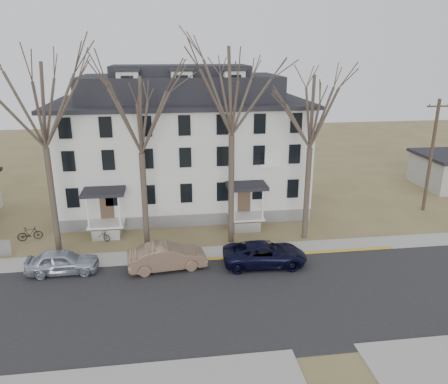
{
  "coord_description": "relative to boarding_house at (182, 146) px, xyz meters",
  "views": [
    {
      "loc": [
        -3.4,
        -18.81,
        13.34
      ],
      "look_at": [
        0.38,
        9.0,
        4.07
      ],
      "focal_mm": 35.0,
      "sensor_mm": 36.0,
      "label": 1
    }
  ],
  "objects": [
    {
      "name": "ground",
      "position": [
        2.0,
        -17.95,
        -5.38
      ],
      "size": [
        120.0,
        120.0,
        0.0
      ],
      "primitive_type": "plane",
      "color": "olive",
      "rests_on": "ground"
    },
    {
      "name": "main_road",
      "position": [
        2.0,
        -15.95,
        -5.38
      ],
      "size": [
        120.0,
        10.0,
        0.04
      ],
      "primitive_type": "cube",
      "color": "#27272A",
      "rests_on": "ground"
    },
    {
      "name": "far_sidewalk",
      "position": [
        2.0,
        -9.95,
        -5.38
      ],
      "size": [
        120.0,
        2.0,
        0.08
      ],
      "primitive_type": "cube",
      "color": "#A09F97",
      "rests_on": "ground"
    },
    {
      "name": "yellow_curb",
      "position": [
        7.0,
        -10.85,
        -5.38
      ],
      "size": [
        14.0,
        0.25,
        0.06
      ],
      "primitive_type": "cube",
      "color": "gold",
      "rests_on": "ground"
    },
    {
      "name": "boarding_house",
      "position": [
        0.0,
        0.0,
        0.0
      ],
      "size": [
        20.8,
        12.36,
        12.05
      ],
      "color": "slate",
      "rests_on": "ground"
    },
    {
      "name": "tree_far_left",
      "position": [
        -9.0,
        -8.15,
        4.96
      ],
      "size": [
        8.4,
        8.4,
        13.72
      ],
      "color": "#473B31",
      "rests_on": "ground"
    },
    {
      "name": "tree_mid_left",
      "position": [
        -3.0,
        -8.15,
        4.22
      ],
      "size": [
        7.8,
        7.8,
        12.74
      ],
      "color": "#473B31",
      "rests_on": "ground"
    },
    {
      "name": "tree_center",
      "position": [
        3.0,
        -8.15,
        5.71
      ],
      "size": [
        9.0,
        9.0,
        14.7
      ],
      "color": "#473B31",
      "rests_on": "ground"
    },
    {
      "name": "tree_mid_right",
      "position": [
        8.5,
        -8.15,
        4.22
      ],
      "size": [
        7.8,
        7.8,
        12.74
      ],
      "color": "#473B31",
      "rests_on": "ground"
    },
    {
      "name": "utility_pole_far",
      "position": [
        20.5,
        -3.95,
        -0.47
      ],
      "size": [
        2.0,
        0.28,
        9.5
      ],
      "color": "#3D3023",
      "rests_on": "ground"
    },
    {
      "name": "car_silver",
      "position": [
        -8.05,
        -11.36,
        -4.64
      ],
      "size": [
        4.36,
        1.77,
        1.48
      ],
      "primitive_type": "imported",
      "rotation": [
        0.0,
        0.0,
        1.57
      ],
      "color": "#A3ACBC",
      "rests_on": "ground"
    },
    {
      "name": "car_tan",
      "position": [
        -1.61,
        -11.69,
        -4.57
      ],
      "size": [
        5.09,
        2.29,
        1.62
      ],
      "primitive_type": "imported",
      "rotation": [
        0.0,
        0.0,
        1.69
      ],
      "color": "#7C604B",
      "rests_on": "ground"
    },
    {
      "name": "car_navy",
      "position": [
        4.6,
        -12.01,
        -4.63
      ],
      "size": [
        5.49,
        2.74,
        1.49
      ],
      "primitive_type": "imported",
      "rotation": [
        0.0,
        0.0,
        1.52
      ],
      "color": "black",
      "rests_on": "ground"
    },
    {
      "name": "bicycle_left",
      "position": [
        -6.37,
        -6.77,
        -4.96
      ],
      "size": [
        1.65,
        1.24,
        0.83
      ],
      "primitive_type": "imported",
      "rotation": [
        0.0,
        0.0,
        1.08
      ],
      "color": "black",
      "rests_on": "ground"
    },
    {
      "name": "bicycle_right",
      "position": [
        -11.44,
        -6.07,
        -4.86
      ],
      "size": [
        1.79,
        0.85,
        1.04
      ],
      "primitive_type": "imported",
      "rotation": [
        0.0,
        0.0,
        1.79
      ],
      "color": "black",
      "rests_on": "ground"
    }
  ]
}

